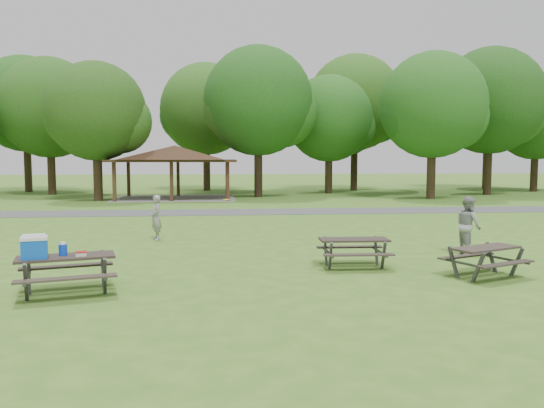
{
  "coord_description": "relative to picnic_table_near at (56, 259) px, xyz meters",
  "views": [
    {
      "loc": [
        -0.74,
        -14.1,
        2.89
      ],
      "look_at": [
        1.0,
        4.0,
        1.3
      ],
      "focal_mm": 35.0,
      "sensor_mm": 36.0,
      "label": 1
    }
  ],
  "objects": [
    {
      "name": "tree_row_e",
      "position": [
        6.3,
        27.8,
        6.0
      ],
      "size": [
        8.4,
        8.0,
        11.02
      ],
      "color": "black",
      "rests_on": "ground"
    },
    {
      "name": "frisbee_thrower",
      "position": [
        1.16,
        7.5,
        0.01
      ],
      "size": [
        0.57,
        0.68,
        1.58
      ],
      "primitive_type": "imported",
      "rotation": [
        0.0,
        0.0,
        -1.18
      ],
      "color": "gray",
      "rests_on": "ground"
    },
    {
      "name": "ground",
      "position": [
        4.2,
        2.77,
        -0.78
      ],
      "size": [
        160.0,
        160.0,
        0.0
      ],
      "primitive_type": "plane",
      "color": "#3F6D1F",
      "rests_on": "ground"
    },
    {
      "name": "pavilion",
      "position": [
        0.2,
        26.77,
        2.28
      ],
      "size": [
        8.6,
        7.01,
        3.76
      ],
      "color": "#3B2415",
      "rests_on": "ground"
    },
    {
      "name": "frisbee_catcher",
      "position": [
        10.81,
        3.75,
        0.09
      ],
      "size": [
        0.72,
        0.89,
        1.75
      ],
      "primitive_type": "imported",
      "rotation": [
        0.0,
        0.0,
        1.64
      ],
      "color": "#979799",
      "rests_on": "ground"
    },
    {
      "name": "tree_row_h",
      "position": [
        24.3,
        28.3,
        6.24
      ],
      "size": [
        8.61,
        8.2,
        11.37
      ],
      "color": "black",
      "rests_on": "ground"
    },
    {
      "name": "tree_row_d",
      "position": [
        -4.72,
        25.3,
        4.99
      ],
      "size": [
        6.93,
        6.6,
        9.27
      ],
      "color": "black",
      "rests_on": "ground"
    },
    {
      "name": "tree_row_c",
      "position": [
        -9.7,
        31.8,
        5.75
      ],
      "size": [
        8.19,
        7.8,
        10.67
      ],
      "color": "#322016",
      "rests_on": "ground"
    },
    {
      "name": "tree_deep_d",
      "position": [
        28.3,
        36.3,
        6.24
      ],
      "size": [
        8.4,
        8.0,
        11.27
      ],
      "color": "black",
      "rests_on": "ground"
    },
    {
      "name": "tree_deep_b",
      "position": [
        2.3,
        35.8,
        6.1
      ],
      "size": [
        8.4,
        8.0,
        11.13
      ],
      "color": "black",
      "rests_on": "ground"
    },
    {
      "name": "tree_deep_c",
      "position": [
        15.3,
        34.8,
        6.66
      ],
      "size": [
        8.82,
        8.4,
        11.9
      ],
      "color": "black",
      "rests_on": "ground"
    },
    {
      "name": "tree_deep_a",
      "position": [
        -12.7,
        35.3,
        6.35
      ],
      "size": [
        8.4,
        8.0,
        11.38
      ],
      "color": "#322316",
      "rests_on": "ground"
    },
    {
      "name": "picnic_table_middle",
      "position": [
        6.95,
        2.26,
        -0.21
      ],
      "size": [
        1.85,
        1.51,
        0.78
      ],
      "color": "black",
      "rests_on": "ground"
    },
    {
      "name": "picnic_table_near",
      "position": [
        0.0,
        0.0,
        0.0
      ],
      "size": [
        2.31,
        2.04,
        1.37
      ],
      "color": "#2A221E",
      "rests_on": "ground"
    },
    {
      "name": "asphalt_path",
      "position": [
        4.2,
        16.77,
        -0.77
      ],
      "size": [
        120.0,
        3.2,
        0.02
      ],
      "primitive_type": "cube",
      "color": "#454547",
      "rests_on": "ground"
    },
    {
      "name": "picnic_table_far",
      "position": [
        9.82,
        0.79,
        -0.22
      ],
      "size": [
        2.17,
        1.99,
        0.76
      ],
      "color": "#2E2621",
      "rests_on": "ground"
    },
    {
      "name": "tree_row_i",
      "position": [
        30.28,
        31.8,
        5.13
      ],
      "size": [
        7.14,
        6.8,
        9.52
      ],
      "color": "black",
      "rests_on": "ground"
    },
    {
      "name": "tree_row_f",
      "position": [
        12.29,
        31.3,
        5.06
      ],
      "size": [
        7.35,
        7.0,
        9.55
      ],
      "color": "#322116",
      "rests_on": "ground"
    },
    {
      "name": "tree_row_g",
      "position": [
        18.29,
        24.8,
        5.54
      ],
      "size": [
        7.77,
        7.4,
        10.25
      ],
      "color": "black",
      "rests_on": "ground"
    },
    {
      "name": "frisbee_in_flight",
      "position": [
        3.63,
        6.54,
        0.7
      ],
      "size": [
        0.29,
        0.29,
        0.02
      ],
      "color": "yellow",
      "rests_on": "ground"
    }
  ]
}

